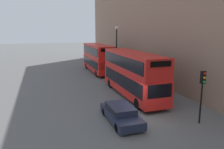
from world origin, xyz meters
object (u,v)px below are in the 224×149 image
pedestrian (123,70)px  bus_second_in_queue (98,57)px  bus_leading (132,72)px  traffic_light (202,86)px  car_dark_sedan (121,113)px

pedestrian → bus_second_in_queue: bearing=129.6°
bus_leading → bus_second_in_queue: size_ratio=1.05×
bus_second_in_queue → pedestrian: size_ratio=6.47×
bus_leading → traffic_light: bus_leading is taller
bus_leading → traffic_light: 8.05m
pedestrian → bus_leading: bearing=-105.9°
car_dark_sedan → pedestrian: bearing=68.3°
traffic_light → pedestrian: (0.96, 17.92, -2.05)m
bus_second_in_queue → bus_leading: bearing=-90.0°
bus_leading → traffic_light: bearing=-76.1°
bus_second_in_queue → traffic_light: bearing=-84.9°
bus_leading → bus_second_in_queue: bearing=90.0°
bus_second_in_queue → pedestrian: (2.89, -3.49, -1.66)m
traffic_light → bus_leading: bearing=103.9°
car_dark_sedan → traffic_light: 6.10m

